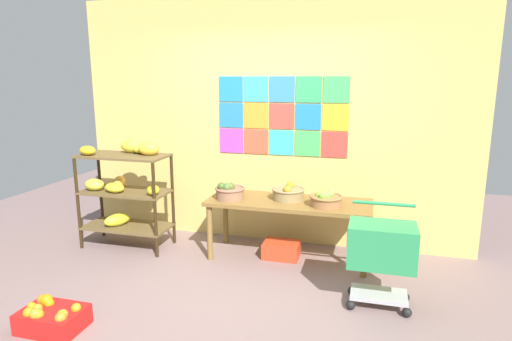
% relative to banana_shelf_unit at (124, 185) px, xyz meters
% --- Properties ---
extents(ground, '(9.09, 9.09, 0.00)m').
position_rel_banana_shelf_unit_xyz_m(ground, '(1.56, -0.94, -0.73)').
color(ground, '#7C6461').
extents(back_wall_with_art, '(4.61, 0.07, 2.83)m').
position_rel_banana_shelf_unit_xyz_m(back_wall_with_art, '(1.56, 0.64, 0.69)').
color(back_wall_with_art, '#D4B65E').
rests_on(back_wall_with_art, ground).
extents(banana_shelf_unit, '(1.01, 0.50, 1.22)m').
position_rel_banana_shelf_unit_xyz_m(banana_shelf_unit, '(0.00, 0.00, 0.00)').
color(banana_shelf_unit, '#2F200E').
rests_on(banana_shelf_unit, ground).
extents(display_table, '(1.72, 0.64, 0.64)m').
position_rel_banana_shelf_unit_xyz_m(display_table, '(1.89, 0.13, -0.15)').
color(display_table, brown).
rests_on(display_table, ground).
extents(fruit_basket_centre, '(0.34, 0.34, 0.16)m').
position_rel_banana_shelf_unit_xyz_m(fruit_basket_centre, '(2.28, 0.03, -0.01)').
color(fruit_basket_centre, '#96633A').
rests_on(fruit_basket_centre, display_table).
extents(fruit_basket_left, '(0.35, 0.35, 0.17)m').
position_rel_banana_shelf_unit_xyz_m(fruit_basket_left, '(1.87, 0.17, -0.01)').
color(fruit_basket_left, olive).
rests_on(fruit_basket_left, display_table).
extents(fruit_basket_back_left, '(0.32, 0.32, 0.18)m').
position_rel_banana_shelf_unit_xyz_m(fruit_basket_back_left, '(1.26, 0.03, -0.00)').
color(fruit_basket_back_left, '#8C6147').
rests_on(fruit_basket_back_left, display_table).
extents(produce_crate_under_table, '(0.39, 0.28, 0.17)m').
position_rel_banana_shelf_unit_xyz_m(produce_crate_under_table, '(1.81, 0.12, -0.64)').
color(produce_crate_under_table, red).
rests_on(produce_crate_under_table, ground).
extents(orange_crate_foreground, '(0.47, 0.34, 0.23)m').
position_rel_banana_shelf_unit_xyz_m(orange_crate_foreground, '(0.38, -1.70, -0.62)').
color(orange_crate_foreground, red).
rests_on(orange_crate_foreground, ground).
extents(shopping_cart, '(0.55, 0.41, 0.86)m').
position_rel_banana_shelf_unit_xyz_m(shopping_cart, '(2.83, -0.66, -0.21)').
color(shopping_cart, black).
rests_on(shopping_cart, ground).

